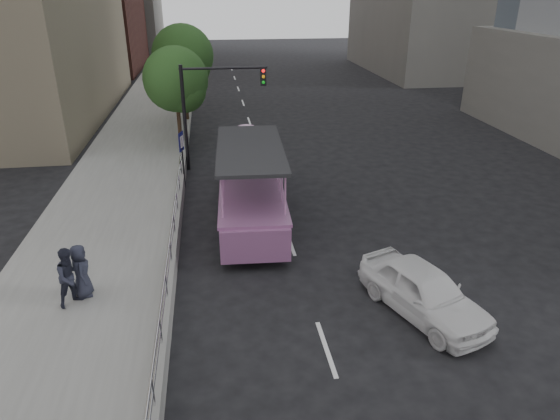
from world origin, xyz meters
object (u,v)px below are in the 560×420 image
(duck_boat, at_px, (250,185))
(traffic_signal, at_px, (208,100))
(pedestrian_far, at_px, (81,271))
(car, at_px, (424,291))
(street_tree_near, at_px, (178,82))
(parking_sign, at_px, (182,153))
(pedestrian_mid, at_px, (70,277))
(street_tree_far, at_px, (184,58))

(duck_boat, height_order, traffic_signal, traffic_signal)
(pedestrian_far, distance_m, traffic_signal, 12.40)
(car, height_order, traffic_signal, traffic_signal)
(duck_boat, xyz_separation_m, pedestrian_far, (-5.37, -5.95, -0.06))
(car, distance_m, pedestrian_far, 9.78)
(pedestrian_far, relative_size, street_tree_near, 0.28)
(car, distance_m, parking_sign, 12.96)
(duck_boat, relative_size, pedestrian_far, 5.92)
(pedestrian_far, bearing_deg, parking_sign, -28.59)
(parking_sign, xyz_separation_m, street_tree_near, (-0.30, 5.93, 2.16))
(duck_boat, height_order, street_tree_near, street_tree_near)
(parking_sign, bearing_deg, pedestrian_far, -105.85)
(duck_boat, xyz_separation_m, parking_sign, (-2.80, 3.09, 0.49))
(car, relative_size, traffic_signal, 0.82)
(pedestrian_mid, bearing_deg, duck_boat, 6.69)
(street_tree_near, bearing_deg, car, -66.35)
(pedestrian_far, xyz_separation_m, traffic_signal, (3.86, 11.54, 2.38))
(duck_boat, xyz_separation_m, street_tree_far, (-2.91, 15.02, 3.13))
(pedestrian_mid, distance_m, street_tree_far, 21.75)
(pedestrian_mid, height_order, parking_sign, parking_sign)
(duck_boat, distance_m, traffic_signal, 6.24)
(duck_boat, height_order, car, duck_boat)
(street_tree_near, relative_size, street_tree_far, 0.89)
(car, distance_m, street_tree_far, 24.13)
(pedestrian_mid, bearing_deg, traffic_signal, 29.21)
(street_tree_near, bearing_deg, traffic_signal, -65.02)
(pedestrian_mid, height_order, traffic_signal, traffic_signal)
(traffic_signal, bearing_deg, parking_sign, -117.36)
(street_tree_far, bearing_deg, pedestrian_far, -96.70)
(pedestrian_mid, xyz_separation_m, pedestrian_far, (0.19, 0.39, -0.06))
(duck_boat, bearing_deg, pedestrian_far, -132.08)
(pedestrian_far, height_order, street_tree_far, street_tree_far)
(duck_boat, xyz_separation_m, traffic_signal, (-1.51, 5.59, 2.32))
(parking_sign, height_order, street_tree_far, street_tree_far)
(pedestrian_far, bearing_deg, street_tree_near, -21.34)
(pedestrian_mid, bearing_deg, parking_sign, 31.67)
(pedestrian_far, bearing_deg, car, -113.36)
(duck_boat, height_order, pedestrian_far, duck_boat)
(pedestrian_mid, bearing_deg, street_tree_far, 40.89)
(pedestrian_far, relative_size, street_tree_far, 0.25)
(street_tree_far, bearing_deg, parking_sign, -89.50)
(pedestrian_mid, xyz_separation_m, street_tree_near, (2.45, 15.35, 2.64))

